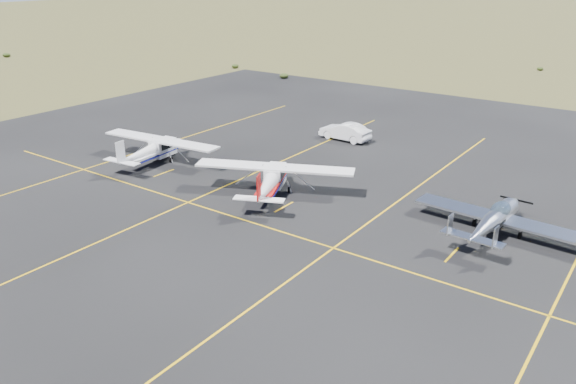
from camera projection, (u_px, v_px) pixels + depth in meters
ground at (413, 220)px, 33.86m from camera, size 1600.00×1600.00×0.00m
apron at (316, 194)px, 37.63m from camera, size 72.00×72.00×0.02m
aircraft_low_wing at (495, 219)px, 31.49m from camera, size 7.13×9.93×2.16m
aircraft_cessna at (271, 180)px, 36.81m from camera, size 7.86×10.36×2.72m
aircraft_plain at (152, 149)px, 43.08m from camera, size 6.33×10.49×2.65m
sedan at (345, 131)px, 49.34m from camera, size 1.82×4.68×1.52m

